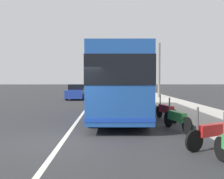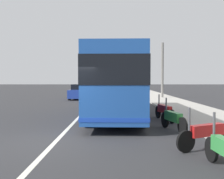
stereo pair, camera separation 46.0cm
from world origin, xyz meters
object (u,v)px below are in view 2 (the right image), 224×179
object	(u,v)px
car_behind_bus	(80,92)
coach_bus	(116,81)
motorcycle_by_tree	(207,133)
car_ahead_same_lane	(114,89)
motorcycle_nearest_curb	(173,119)
car_far_distant	(96,86)
motorcycle_angled	(164,111)
utility_pole	(162,71)

from	to	relation	value
car_behind_bus	coach_bus	bearing A→B (deg)	20.14
coach_bus	motorcycle_by_tree	xyz separation A→B (m)	(-6.94, -2.60, -1.51)
motorcycle_by_tree	car_ahead_same_lane	xyz separation A→B (m)	(29.70, 2.74, 0.26)
motorcycle_nearest_curb	car_far_distant	bearing A→B (deg)	-4.57
car_behind_bus	car_ahead_same_lane	xyz separation A→B (m)	(10.14, -3.59, -0.01)
motorcycle_nearest_curb	car_ahead_same_lane	bearing A→B (deg)	-7.53
coach_bus	motorcycle_nearest_curb	world-z (taller)	coach_bus
motorcycle_angled	car_far_distant	size ratio (longest dim) A/B	0.55
coach_bus	car_far_distant	distance (m)	39.00
coach_bus	motorcycle_nearest_curb	xyz separation A→B (m)	(-4.24, -2.23, -1.50)
car_ahead_same_lane	motorcycle_nearest_curb	bearing A→B (deg)	-175.99
coach_bus	utility_pole	bearing A→B (deg)	-19.40
motorcycle_nearest_curb	car_far_distant	world-z (taller)	car_far_distant
motorcycle_by_tree	car_ahead_same_lane	size ratio (longest dim) A/B	0.44
coach_bus	car_ahead_same_lane	size ratio (longest dim) A/B	2.36
motorcycle_angled	car_behind_bus	world-z (taller)	car_behind_bus
car_far_distant	utility_pole	xyz separation A→B (m)	(-25.07, -8.96, 2.33)
coach_bus	motorcycle_by_tree	bearing A→B (deg)	-158.25
coach_bus	car_behind_bus	size ratio (longest dim) A/B	2.62
utility_pole	motorcycle_by_tree	bearing A→B (deg)	172.93
motorcycle_angled	car_behind_bus	size ratio (longest dim) A/B	0.57
motorcycle_by_tree	motorcycle_nearest_curb	bearing A→B (deg)	-109.20
coach_bus	motorcycle_angled	xyz separation A→B (m)	(-1.56, -2.42, -1.49)
car_ahead_same_lane	utility_pole	distance (m)	10.73
car_ahead_same_lane	car_behind_bus	bearing A→B (deg)	159.47
car_far_distant	car_ahead_same_lane	size ratio (longest dim) A/B	0.94
utility_pole	car_behind_bus	bearing A→B (deg)	97.04
motorcycle_angled	utility_pole	xyz separation A→B (m)	(15.29, -2.74, 2.56)
motorcycle_by_tree	motorcycle_nearest_curb	xyz separation A→B (m)	(2.69, 0.37, 0.01)
motorcycle_by_tree	car_far_distant	bearing A→B (deg)	-108.97
motorcycle_angled	car_ahead_same_lane	xyz separation A→B (m)	(24.32, 2.56, 0.24)
coach_bus	utility_pole	distance (m)	14.70
motorcycle_by_tree	motorcycle_nearest_curb	world-z (taller)	motorcycle_nearest_curb
motorcycle_by_tree	car_far_distant	distance (m)	46.18
car_far_distant	motorcycle_by_tree	bearing A→B (deg)	9.59
motorcycle_nearest_curb	motorcycle_angled	world-z (taller)	motorcycle_nearest_curb
coach_bus	motorcycle_angled	distance (m)	3.24
coach_bus	car_behind_bus	xyz separation A→B (m)	(12.62, 3.73, -1.25)
car_behind_bus	car_far_distant	size ratio (longest dim) A/B	0.95
motorcycle_nearest_curb	motorcycle_angled	xyz separation A→B (m)	(2.68, -0.18, 0.00)
car_ahead_same_lane	coach_bus	bearing A→B (deg)	179.34
car_far_distant	utility_pole	size ratio (longest dim) A/B	0.71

